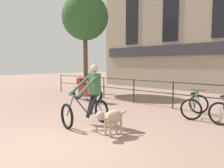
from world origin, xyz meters
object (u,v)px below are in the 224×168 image
(dog, at_px, (111,117))
(parked_motorcycle, at_px, (87,89))
(cyclist_with_bike, at_px, (89,98))
(parked_bicycle_near_lamp, at_px, (195,106))

(dog, relative_size, parked_motorcycle, 0.53)
(cyclist_with_bike, xyz_separation_m, parked_bicycle_near_lamp, (1.81, 2.96, -0.41))
(dog, xyz_separation_m, parked_motorcycle, (-4.29, 2.87, 0.12))
(parked_motorcycle, bearing_deg, cyclist_with_bike, -122.51)
(cyclist_with_bike, distance_m, parked_motorcycle, 4.11)
(cyclist_with_bike, xyz_separation_m, dog, (1.11, -0.28, -0.32))
(cyclist_with_bike, bearing_deg, parked_bicycle_near_lamp, 68.63)
(dog, xyz_separation_m, parked_bicycle_near_lamp, (0.70, 3.24, -0.08))
(cyclist_with_bike, height_order, dog, cyclist_with_bike)
(parked_motorcycle, distance_m, parked_bicycle_near_lamp, 5.01)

